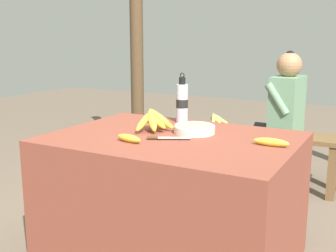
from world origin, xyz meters
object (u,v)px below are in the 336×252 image
(water_bottle, at_px, (182,102))
(wooden_bench, at_px, (257,140))
(support_post_near, at_px, (137,48))
(banana_bunch_green, at_px, (217,120))
(knife, at_px, (163,138))
(banana_bunch_ripe, at_px, (154,120))
(serving_bowl, at_px, (194,128))
(seated_vendor, at_px, (281,109))
(loose_banana_front, at_px, (129,138))
(loose_banana_side, at_px, (271,142))

(water_bottle, distance_m, wooden_bench, 1.18)
(water_bottle, bearing_deg, support_post_near, 131.22)
(water_bottle, height_order, banana_bunch_green, water_bottle)
(knife, relative_size, banana_bunch_green, 0.84)
(banana_bunch_ripe, bearing_deg, serving_bowl, 14.34)
(knife, bearing_deg, seated_vendor, 53.78)
(serving_bowl, bearing_deg, wooden_bench, 91.59)
(support_post_near, bearing_deg, wooden_bench, -11.58)
(loose_banana_front, bearing_deg, seated_vendor, 77.83)
(wooden_bench, distance_m, support_post_near, 1.56)
(banana_bunch_ripe, bearing_deg, water_bottle, 85.03)
(banana_bunch_green, xyz_separation_m, support_post_near, (-0.99, 0.28, 0.59))
(loose_banana_side, bearing_deg, banana_bunch_ripe, 178.13)
(serving_bowl, bearing_deg, banana_bunch_green, 106.76)
(loose_banana_side, bearing_deg, banana_bunch_green, 120.90)
(knife, distance_m, support_post_near, 2.26)
(banana_bunch_ripe, bearing_deg, loose_banana_front, -86.33)
(knife, xyz_separation_m, support_post_near, (-1.31, 1.81, 0.39))
(serving_bowl, relative_size, wooden_bench, 0.16)
(water_bottle, xyz_separation_m, banana_bunch_green, (-0.20, 1.08, -0.31))
(loose_banana_front, height_order, support_post_near, support_post_near)
(banana_bunch_green, bearing_deg, seated_vendor, -2.83)
(serving_bowl, xyz_separation_m, seated_vendor, (0.15, 1.29, -0.08))
(seated_vendor, distance_m, banana_bunch_green, 0.56)
(banana_bunch_ripe, distance_m, support_post_near, 2.05)
(water_bottle, xyz_separation_m, seated_vendor, (0.34, 1.06, -0.17))
(serving_bowl, distance_m, support_post_near, 2.15)
(serving_bowl, xyz_separation_m, knife, (-0.08, -0.21, -0.02))
(loose_banana_front, xyz_separation_m, wooden_bench, (0.16, 1.65, -0.35))
(loose_banana_side, relative_size, banana_bunch_green, 0.71)
(wooden_bench, xyz_separation_m, support_post_near, (-1.35, 0.28, 0.73))
(loose_banana_front, distance_m, wooden_bench, 1.70)
(wooden_bench, height_order, seated_vendor, seated_vendor)
(loose_banana_side, bearing_deg, wooden_bench, 108.77)
(knife, bearing_deg, banana_bunch_ripe, 104.02)
(banana_bunch_ripe, height_order, banana_bunch_green, banana_bunch_ripe)
(knife, xyz_separation_m, wooden_bench, (0.04, 1.53, -0.34))
(banana_bunch_ripe, distance_m, loose_banana_front, 0.28)
(loose_banana_front, bearing_deg, serving_bowl, 59.23)
(banana_bunch_ripe, height_order, water_bottle, water_bottle)
(banana_bunch_ripe, relative_size, water_bottle, 0.89)
(seated_vendor, relative_size, support_post_near, 0.50)
(water_bottle, height_order, seated_vendor, seated_vendor)
(banana_bunch_ripe, relative_size, seated_vendor, 0.24)
(knife, bearing_deg, loose_banana_front, -161.92)
(knife, bearing_deg, loose_banana_side, -12.87)
(loose_banana_front, height_order, wooden_bench, loose_banana_front)
(serving_bowl, xyz_separation_m, loose_banana_front, (-0.20, -0.34, -0.01))
(serving_bowl, distance_m, knife, 0.23)
(support_post_near, bearing_deg, banana_bunch_green, -15.71)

